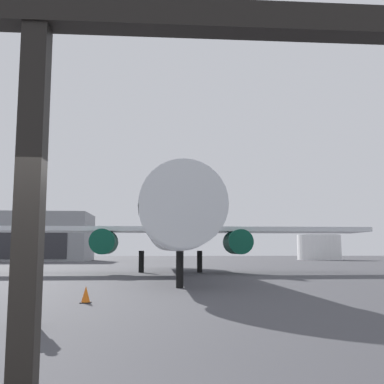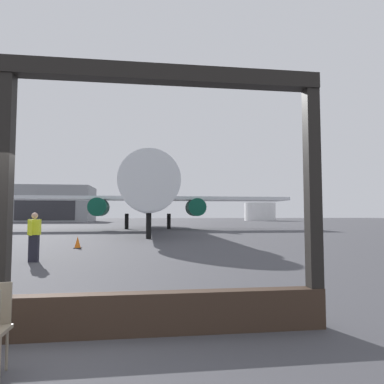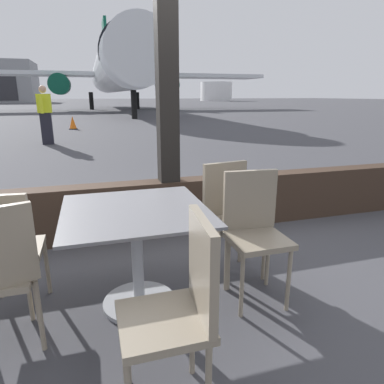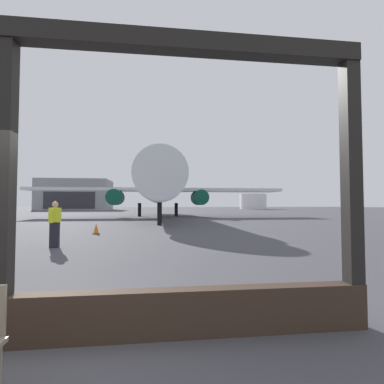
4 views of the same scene
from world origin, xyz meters
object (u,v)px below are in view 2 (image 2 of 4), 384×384
ground_crew_worker (34,236)px  airplane (148,195)px  fuel_storage_tank (260,212)px  traffic_cone (78,243)px  distant_hangar (53,204)px

ground_crew_worker → airplane: bearing=80.1°
ground_crew_worker → fuel_storage_tank: 83.76m
airplane → traffic_cone: airplane is taller
fuel_storage_tank → distant_hangar: bearing=-174.5°
airplane → distant_hangar: (-22.10, 48.07, 0.38)m
ground_crew_worker → fuel_storage_tank: size_ratio=0.21×
fuel_storage_tank → traffic_cone: bearing=-115.2°
ground_crew_worker → fuel_storage_tank: bearing=65.9°
distant_hangar → fuel_storage_tank: (52.24, 5.03, -1.72)m
fuel_storage_tank → ground_crew_worker: bearing=-114.1°
airplane → fuel_storage_tank: size_ratio=3.85×
ground_crew_worker → traffic_cone: 4.93m
traffic_cone → distant_hangar: (-18.58, 66.54, 3.85)m
ground_crew_worker → distant_hangar: distant_hangar is taller
fuel_storage_tank → airplane: bearing=-119.6°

